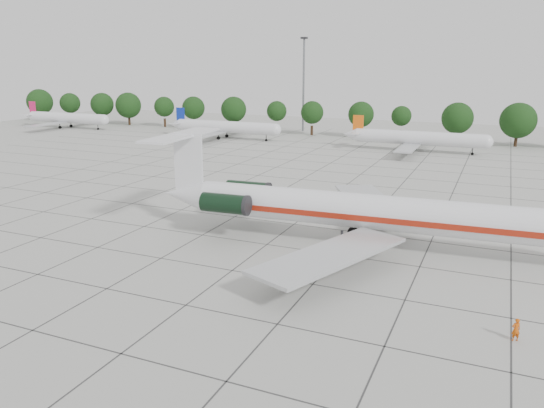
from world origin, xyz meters
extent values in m
plane|color=#B3B3AB|center=(0.00, 0.00, 0.00)|extent=(260.00, 260.00, 0.00)
cube|color=#383838|center=(0.00, 15.00, 0.01)|extent=(170.00, 170.00, 0.02)
cylinder|color=silver|center=(11.19, 3.68, 3.87)|extent=(39.99, 6.20, 3.65)
cone|color=silver|center=(-11.45, 2.23, 3.87)|extent=(5.76, 4.00, 3.65)
cube|color=#9A1F0E|center=(11.07, 5.53, 3.60)|extent=(38.65, 2.55, 0.61)
cube|color=#9A1F0E|center=(11.31, 1.84, 3.60)|extent=(38.65, 2.55, 0.61)
cube|color=#B7BABC|center=(7.79, 13.44, 2.38)|extent=(12.43, 17.01, 0.33)
cube|color=#B7BABC|center=(9.06, -6.43, 2.38)|extent=(10.78, 17.31, 0.33)
cube|color=black|center=(-4.98, 5.14, 4.20)|extent=(2.52, 1.59, 0.28)
cylinder|color=black|center=(-5.03, 5.91, 4.20)|extent=(5.44, 2.44, 2.10)
cube|color=black|center=(-4.67, 0.17, 4.20)|extent=(2.52, 1.59, 0.28)
cylinder|color=black|center=(-4.62, -0.60, 4.20)|extent=(5.44, 2.44, 2.10)
cube|color=silver|center=(-10.90, 2.26, 7.75)|extent=(3.55, 0.54, 6.64)
cube|color=silver|center=(-11.67, 2.21, 10.84)|extent=(4.16, 13.46, 0.24)
cylinder|color=black|center=(7.69, 6.34, 1.44)|extent=(0.28, 0.28, 1.99)
cylinder|color=black|center=(7.69, 6.34, 0.55)|extent=(1.15, 0.73, 1.11)
cylinder|color=black|center=(8.06, 0.60, 1.44)|extent=(0.28, 0.28, 1.99)
cylinder|color=black|center=(8.06, 0.60, 0.55)|extent=(1.15, 0.73, 1.11)
imported|color=#CD4F0C|center=(24.21, -11.55, 0.85)|extent=(0.74, 0.64, 1.70)
cylinder|color=silver|center=(-96.20, 70.99, 3.00)|extent=(27.20, 3.00, 3.00)
cube|color=#B7BABC|center=(-97.20, 70.99, 1.80)|extent=(3.50, 27.20, 0.25)
cube|color=#D01655|center=(-109.64, 70.99, 5.60)|extent=(2.40, 0.25, 3.60)
cylinder|color=black|center=(-97.20, 73.19, 0.40)|extent=(0.80, 0.45, 0.80)
cylinder|color=black|center=(-97.20, 68.79, 0.40)|extent=(0.80, 0.45, 0.80)
cylinder|color=silver|center=(-42.59, 69.81, 3.00)|extent=(27.20, 3.00, 3.00)
cube|color=#B7BABC|center=(-43.59, 69.81, 1.80)|extent=(3.50, 27.20, 0.25)
cube|color=#0B2598|center=(-56.03, 69.81, 5.60)|extent=(2.40, 0.25, 3.60)
cylinder|color=black|center=(-43.59, 72.01, 0.40)|extent=(0.80, 0.45, 0.80)
cylinder|color=black|center=(-43.59, 67.61, 0.40)|extent=(0.80, 0.45, 0.80)
cylinder|color=silver|center=(5.34, 68.48, 3.00)|extent=(27.20, 3.00, 3.00)
cube|color=#B7BABC|center=(4.34, 68.48, 1.80)|extent=(3.50, 27.20, 0.25)
cube|color=#EA5C0D|center=(-8.10, 68.48, 5.60)|extent=(2.40, 0.25, 3.60)
cylinder|color=black|center=(4.34, 70.68, 0.40)|extent=(0.80, 0.45, 0.80)
cylinder|color=black|center=(4.34, 66.28, 0.40)|extent=(0.80, 0.45, 0.80)
cylinder|color=#332114|center=(-121.40, 85.00, 1.25)|extent=(0.70, 0.70, 2.50)
sphere|color=black|center=(-121.40, 85.00, 6.00)|extent=(8.44, 8.44, 8.44)
cylinder|color=#332114|center=(-108.21, 85.00, 1.25)|extent=(0.70, 0.70, 2.50)
sphere|color=black|center=(-108.21, 85.00, 6.00)|extent=(6.44, 6.44, 6.44)
cylinder|color=#332114|center=(-95.02, 85.00, 1.25)|extent=(0.70, 0.70, 2.50)
sphere|color=black|center=(-95.02, 85.00, 6.00)|extent=(7.14, 7.14, 7.14)
cylinder|color=#332114|center=(-84.83, 85.00, 1.25)|extent=(0.70, 0.70, 2.50)
sphere|color=black|center=(-84.83, 85.00, 6.00)|extent=(7.79, 7.79, 7.79)
cylinder|color=#332114|center=(-71.64, 85.00, 1.25)|extent=(0.70, 0.70, 2.50)
sphere|color=black|center=(-71.64, 85.00, 6.00)|extent=(5.94, 5.94, 5.94)
cylinder|color=#332114|center=(-61.45, 85.00, 1.25)|extent=(0.70, 0.70, 2.50)
sphere|color=black|center=(-61.45, 85.00, 6.00)|extent=(6.57, 6.57, 6.57)
cylinder|color=#332114|center=(-48.26, 85.00, 1.25)|extent=(0.70, 0.70, 2.50)
sphere|color=black|center=(-48.26, 85.00, 6.00)|extent=(7.15, 7.15, 7.15)
cylinder|color=#332114|center=(-35.07, 85.00, 1.25)|extent=(0.70, 0.70, 2.50)
sphere|color=black|center=(-35.07, 85.00, 6.00)|extent=(5.43, 5.43, 5.43)
cylinder|color=#332114|center=(-24.88, 85.00, 1.25)|extent=(0.70, 0.70, 2.50)
sphere|color=black|center=(-24.88, 85.00, 6.00)|extent=(5.99, 5.99, 5.99)
cylinder|color=#332114|center=(-11.69, 85.00, 1.25)|extent=(0.70, 0.70, 2.50)
sphere|color=black|center=(-11.69, 85.00, 6.00)|extent=(6.50, 6.50, 6.50)
cylinder|color=#332114|center=(-1.50, 85.00, 1.25)|extent=(0.70, 0.70, 2.50)
sphere|color=black|center=(-1.50, 85.00, 6.00)|extent=(4.93, 4.93, 4.93)
cylinder|color=#332114|center=(11.69, 85.00, 1.25)|extent=(0.70, 0.70, 2.50)
sphere|color=black|center=(11.69, 85.00, 6.00)|extent=(7.40, 7.40, 7.40)
cylinder|color=#332114|center=(24.88, 85.00, 1.25)|extent=(0.70, 0.70, 2.50)
sphere|color=black|center=(24.88, 85.00, 6.00)|extent=(8.08, 8.08, 8.08)
cylinder|color=slate|center=(-30.00, 92.00, 12.50)|extent=(0.56, 0.56, 25.00)
cube|color=black|center=(-30.00, 92.00, 25.20)|extent=(1.60, 1.60, 0.50)
camera|label=1|loc=(21.94, -48.98, 18.91)|focal=35.00mm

